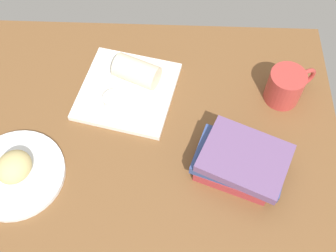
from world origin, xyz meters
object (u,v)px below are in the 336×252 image
at_px(square_plate, 127,91).
at_px(book_stack, 240,162).
at_px(breakfast_wrap, 137,71).
at_px(round_plate, 16,174).
at_px(coffee_mug, 286,86).
at_px(scone_pastry, 14,167).
at_px(sauce_cup, 113,100).

bearing_deg(square_plate, book_stack, 142.56).
bearing_deg(breakfast_wrap, round_plate, -19.80).
distance_m(book_stack, coffee_mug, 0.26).
bearing_deg(coffee_mug, scone_pastry, 21.26).
distance_m(breakfast_wrap, coffee_mug, 0.40).
xyz_separation_m(sauce_cup, book_stack, (-0.32, 0.18, 0.01)).
xyz_separation_m(sauce_cup, breakfast_wrap, (-0.06, -0.08, 0.02)).
distance_m(round_plate, book_stack, 0.54).
bearing_deg(book_stack, round_plate, 3.51).
bearing_deg(round_plate, book_stack, -176.49).
height_order(breakfast_wrap, coffee_mug, coffee_mug).
height_order(round_plate, sauce_cup, sauce_cup).
relative_size(round_plate, coffee_mug, 1.75).
bearing_deg(square_plate, round_plate, 45.90).
distance_m(square_plate, coffee_mug, 0.43).
distance_m(scone_pastry, sauce_cup, 0.30).
distance_m(breakfast_wrap, book_stack, 0.37).
distance_m(round_plate, square_plate, 0.36).
height_order(scone_pastry, book_stack, book_stack).
xyz_separation_m(sauce_cup, coffee_mug, (-0.46, -0.05, 0.02)).
bearing_deg(round_plate, coffee_mug, -158.86).
xyz_separation_m(breakfast_wrap, book_stack, (-0.27, 0.26, -0.00)).
bearing_deg(sauce_cup, coffee_mug, -173.91).
bearing_deg(coffee_mug, breakfast_wrap, -4.75).
bearing_deg(scone_pastry, coffee_mug, -158.74).
distance_m(sauce_cup, breakfast_wrap, 0.10).
relative_size(round_plate, square_plate, 0.96).
distance_m(scone_pastry, square_plate, 0.35).
distance_m(sauce_cup, book_stack, 0.37).
relative_size(round_plate, sauce_cup, 4.60).
height_order(sauce_cup, breakfast_wrap, breakfast_wrap).
distance_m(round_plate, breakfast_wrap, 0.40).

